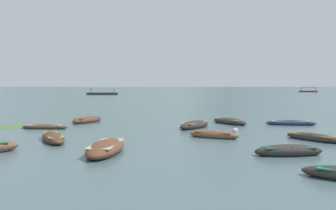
{
  "coord_description": "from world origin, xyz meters",
  "views": [
    {
      "loc": [
        2.7,
        -4.02,
        3.14
      ],
      "look_at": [
        -2.97,
        39.49,
        0.82
      ],
      "focal_mm": 39.25,
      "sensor_mm": 36.0,
      "label": 1
    }
  ],
  "objects": [
    {
      "name": "rowboat_6",
      "position": [
        8.67,
        26.17,
        0.16
      ],
      "size": [
        3.95,
        1.09,
        0.5
      ],
      "color": "navy",
      "rests_on": "ground"
    },
    {
      "name": "mountain_1",
      "position": [
        -584.2,
        2127.0,
        271.83
      ],
      "size": [
        1723.85,
        1723.85,
        543.66
      ],
      "primitive_type": "cone",
      "color": "slate",
      "rests_on": "ground"
    },
    {
      "name": "ferry_0",
      "position": [
        46.97,
        179.96,
        0.45
      ],
      "size": [
        9.0,
        5.35,
        2.54
      ],
      "color": "brown",
      "rests_on": "ground"
    },
    {
      "name": "rowboat_0",
      "position": [
        8.24,
        17.8,
        0.16
      ],
      "size": [
        3.0,
        3.24,
        0.52
      ],
      "color": "#2D2826",
      "rests_on": "ground"
    },
    {
      "name": "rowboat_1",
      "position": [
        2.6,
        18.13,
        0.17
      ],
      "size": [
        3.23,
        1.95,
        0.56
      ],
      "color": "brown",
      "rests_on": "ground"
    },
    {
      "name": "rowboat_2",
      "position": [
        5.98,
        12.98,
        0.19
      ],
      "size": [
        3.33,
        1.76,
        0.61
      ],
      "color": "#2D2826",
      "rests_on": "ground"
    },
    {
      "name": "rowboat_3",
      "position": [
        -6.47,
        15.71,
        0.18
      ],
      "size": [
        3.25,
        4.26,
        0.58
      ],
      "color": "#4C3323",
      "rests_on": "ground"
    },
    {
      "name": "rowboat_5",
      "position": [
        -8.13,
        25.91,
        0.21
      ],
      "size": [
        2.28,
        3.68,
        0.67
      ],
      "color": "brown",
      "rests_on": "ground"
    },
    {
      "name": "mountain_2",
      "position": [
        71.52,
        2300.68,
        256.64
      ],
      "size": [
        1481.62,
        1481.62,
        513.28
      ],
      "primitive_type": "cone",
      "color": "#4C5B56",
      "rests_on": "ground"
    },
    {
      "name": "rowboat_11",
      "position": [
        3.84,
        26.55,
        0.19
      ],
      "size": [
        3.37,
        3.91,
        0.59
      ],
      "color": "#2D2826",
      "rests_on": "ground"
    },
    {
      "name": "mooring_buoy",
      "position": [
        4.01,
        21.19,
        0.09
      ],
      "size": [
        0.4,
        0.4,
        0.87
      ],
      "color": "silver",
      "rests_on": "ground"
    },
    {
      "name": "rowboat_4",
      "position": [
        -9.65,
        21.19,
        0.13
      ],
      "size": [
        3.44,
        0.97,
        0.41
      ],
      "color": "#4C3323",
      "rests_on": "ground"
    },
    {
      "name": "rowboat_9",
      "position": [
        1.16,
        23.1,
        0.21
      ],
      "size": [
        2.67,
        3.96,
        0.68
      ],
      "color": "#2D2826",
      "rests_on": "ground"
    },
    {
      "name": "weed_patch_2",
      "position": [
        -12.4,
        22.03,
        0.0
      ],
      "size": [
        3.47,
        3.8,
        0.14
      ],
      "primitive_type": "ellipsoid",
      "rotation": [
        0.0,
        0.0,
        1.86
      ],
      "color": "#477033",
      "rests_on": "ground"
    },
    {
      "name": "ground_plane",
      "position": [
        0.0,
        1500.0,
        0.0
      ],
      "size": [
        6000.0,
        6000.0,
        0.0
      ],
      "primitive_type": "plane",
      "color": "#476066"
    },
    {
      "name": "rowboat_12",
      "position": [
        -2.37,
        12.43,
        0.22
      ],
      "size": [
        1.69,
        4.42,
        0.72
      ],
      "color": "brown",
      "rests_on": "ground"
    },
    {
      "name": "ferry_2",
      "position": [
        -36.14,
        118.69,
        0.45
      ],
      "size": [
        11.11,
        6.24,
        2.54
      ],
      "color": "#2D2826",
      "rests_on": "ground"
    }
  ]
}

